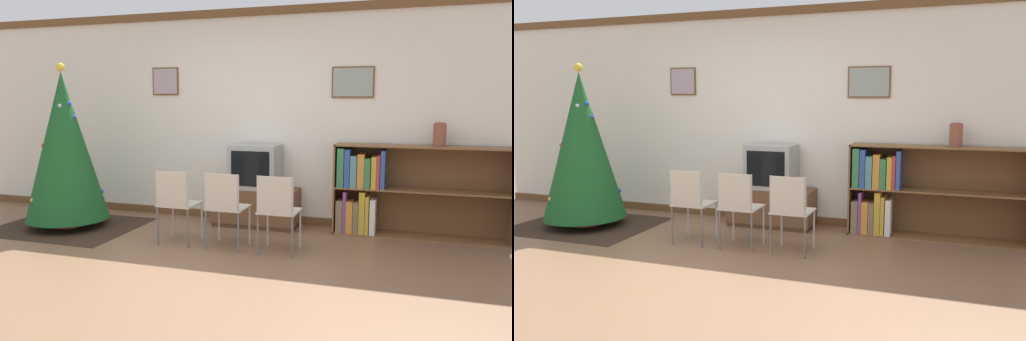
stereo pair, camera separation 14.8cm
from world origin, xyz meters
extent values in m
plane|color=brown|center=(0.00, 0.00, 0.00)|extent=(24.00, 24.00, 0.00)
cube|color=silver|center=(0.00, 2.35, 1.35)|extent=(8.69, 0.08, 2.70)
cube|color=brown|center=(0.00, 2.29, 2.65)|extent=(8.69, 0.03, 0.10)
cube|color=brown|center=(0.00, 2.29, 0.05)|extent=(8.69, 0.03, 0.10)
cube|color=brown|center=(-1.28, 2.30, 1.81)|extent=(0.38, 0.02, 0.36)
cube|color=#A893A3|center=(-1.28, 2.29, 1.81)|extent=(0.34, 0.01, 0.33)
cube|color=brown|center=(1.20, 2.30, 1.78)|extent=(0.50, 0.02, 0.37)
cube|color=gray|center=(1.20, 2.29, 1.78)|extent=(0.46, 0.01, 0.33)
cube|color=#332319|center=(-2.14, 1.28, 0.00)|extent=(1.70, 1.40, 0.01)
cylinder|color=maroon|center=(-2.14, 1.28, 0.06)|extent=(0.36, 0.36, 0.10)
cone|color=#195123|center=(-2.14, 1.28, 1.01)|extent=(1.00, 1.00, 1.80)
sphere|color=yellow|center=(-2.14, 1.28, 1.96)|extent=(0.10, 0.10, 0.10)
sphere|color=#1E4CB2|center=(-2.52, 1.21, 0.48)|extent=(0.05, 0.05, 0.05)
sphere|color=silver|center=(-2.30, 1.48, 0.97)|extent=(0.05, 0.05, 0.05)
sphere|color=silver|center=(-2.09, 1.18, 1.50)|extent=(0.04, 0.04, 0.04)
sphere|color=#1E4CB2|center=(-1.99, 1.30, 1.36)|extent=(0.05, 0.05, 0.05)
sphere|color=#1E4CB2|center=(-1.81, 1.52, 0.42)|extent=(0.06, 0.06, 0.06)
sphere|color=gold|center=(-2.36, 0.94, 0.39)|extent=(0.05, 0.05, 0.05)
sphere|color=red|center=(-2.02, 1.53, 0.91)|extent=(0.04, 0.04, 0.04)
sphere|color=red|center=(-2.32, 1.12, 1.02)|extent=(0.04, 0.04, 0.04)
sphere|color=#1E4CB2|center=(-2.04, 1.27, 1.52)|extent=(0.06, 0.06, 0.06)
cube|color=#4C311E|center=(0.07, 2.05, 0.03)|extent=(1.02, 0.44, 0.05)
cube|color=brown|center=(0.07, 2.05, 0.26)|extent=(1.06, 0.45, 0.43)
cube|color=#9E9E99|center=(0.07, 2.05, 0.75)|extent=(0.59, 0.43, 0.54)
cube|color=black|center=(0.07, 1.83, 0.75)|extent=(0.48, 0.01, 0.42)
cube|color=#BCB29E|center=(-0.50, 1.09, 0.43)|extent=(0.40, 0.40, 0.02)
cube|color=#BCB29E|center=(-0.50, 0.90, 0.63)|extent=(0.35, 0.01, 0.38)
cylinder|color=#B2B2B2|center=(-0.68, 1.27, 0.21)|extent=(0.02, 0.02, 0.42)
cylinder|color=#B2B2B2|center=(-0.32, 1.27, 0.21)|extent=(0.02, 0.02, 0.42)
cylinder|color=#B2B2B2|center=(-0.68, 0.91, 0.21)|extent=(0.02, 0.02, 0.42)
cylinder|color=#B2B2B2|center=(-0.32, 0.91, 0.21)|extent=(0.02, 0.02, 0.42)
cylinder|color=#B2B2B2|center=(-0.68, 0.91, 0.41)|extent=(0.02, 0.02, 0.82)
cylinder|color=#B2B2B2|center=(-0.32, 0.91, 0.41)|extent=(0.02, 0.02, 0.82)
cube|color=#BCB29E|center=(0.07, 1.09, 0.43)|extent=(0.40, 0.40, 0.02)
cube|color=#BCB29E|center=(0.07, 0.90, 0.63)|extent=(0.35, 0.01, 0.38)
cylinder|color=#B2B2B2|center=(-0.11, 1.27, 0.21)|extent=(0.02, 0.02, 0.42)
cylinder|color=#B2B2B2|center=(0.25, 1.27, 0.21)|extent=(0.02, 0.02, 0.42)
cylinder|color=#B2B2B2|center=(-0.11, 0.91, 0.21)|extent=(0.02, 0.02, 0.42)
cylinder|color=#B2B2B2|center=(0.25, 0.91, 0.21)|extent=(0.02, 0.02, 0.42)
cylinder|color=#B2B2B2|center=(-0.11, 0.91, 0.41)|extent=(0.02, 0.02, 0.82)
cylinder|color=#B2B2B2|center=(0.25, 0.91, 0.41)|extent=(0.02, 0.02, 0.82)
cube|color=#BCB29E|center=(0.63, 1.09, 0.43)|extent=(0.40, 0.40, 0.02)
cube|color=#BCB29E|center=(0.63, 0.90, 0.63)|extent=(0.35, 0.01, 0.38)
cylinder|color=#B2B2B2|center=(0.45, 1.27, 0.21)|extent=(0.02, 0.02, 0.42)
cylinder|color=#B2B2B2|center=(0.81, 1.27, 0.21)|extent=(0.02, 0.02, 0.42)
cylinder|color=#B2B2B2|center=(0.45, 0.91, 0.21)|extent=(0.02, 0.02, 0.42)
cylinder|color=#B2B2B2|center=(0.81, 0.91, 0.21)|extent=(0.02, 0.02, 0.42)
cylinder|color=#B2B2B2|center=(0.45, 0.91, 0.41)|extent=(0.02, 0.02, 0.82)
cylinder|color=#B2B2B2|center=(0.81, 0.91, 0.41)|extent=(0.02, 0.02, 0.82)
cube|color=brown|center=(1.05, 2.11, 0.53)|extent=(0.02, 0.36, 1.06)
cube|color=brown|center=(2.02, 2.11, 1.05)|extent=(1.94, 0.36, 0.02)
cube|color=brown|center=(2.02, 2.11, 0.01)|extent=(1.94, 0.36, 0.02)
cube|color=brown|center=(2.02, 2.11, 0.55)|extent=(1.90, 0.36, 0.02)
cube|color=brown|center=(2.02, 2.28, 0.53)|extent=(1.94, 0.01, 1.06)
cube|color=#756047|center=(1.12, 2.05, 0.21)|extent=(0.08, 0.24, 0.38)
cube|color=#7A3D7F|center=(1.18, 2.04, 0.26)|extent=(0.04, 0.21, 0.49)
cube|color=orange|center=(1.24, 2.04, 0.21)|extent=(0.08, 0.21, 0.38)
cube|color=#756047|center=(1.31, 2.06, 0.20)|extent=(0.06, 0.25, 0.37)
cube|color=gold|center=(1.38, 2.08, 0.27)|extent=(0.07, 0.28, 0.50)
cube|color=gold|center=(1.44, 2.06, 0.24)|extent=(0.04, 0.25, 0.45)
cube|color=silver|center=(1.50, 2.05, 0.22)|extent=(0.06, 0.24, 0.41)
cube|color=#337547|center=(1.13, 2.03, 0.79)|extent=(0.08, 0.20, 0.45)
cube|color=#2D4C93|center=(1.20, 2.08, 0.78)|extent=(0.06, 0.30, 0.44)
cube|color=teal|center=(1.27, 2.08, 0.74)|extent=(0.07, 0.30, 0.37)
cube|color=orange|center=(1.36, 2.06, 0.75)|extent=(0.08, 0.25, 0.39)
cube|color=#337547|center=(1.43, 2.05, 0.73)|extent=(0.07, 0.24, 0.35)
cube|color=gold|center=(1.50, 2.07, 0.74)|extent=(0.06, 0.27, 0.37)
cube|color=#B73333|center=(1.55, 2.08, 0.75)|extent=(0.04, 0.30, 0.38)
cube|color=#2D4C93|center=(1.60, 2.08, 0.78)|extent=(0.05, 0.30, 0.44)
cylinder|color=brown|center=(2.19, 2.14, 1.18)|extent=(0.14, 0.14, 0.25)
torus|color=brown|center=(2.19, 2.14, 1.31)|extent=(0.12, 0.12, 0.03)
camera|label=1|loc=(1.94, -3.77, 1.58)|focal=35.00mm
camera|label=2|loc=(2.08, -3.72, 1.58)|focal=35.00mm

